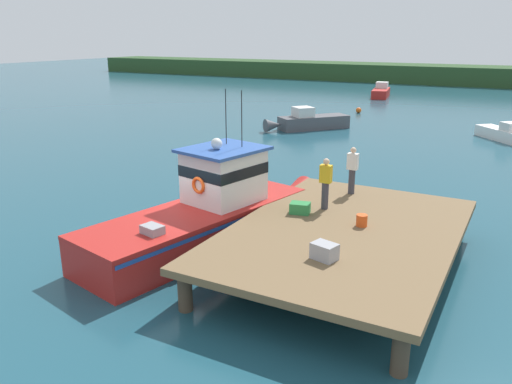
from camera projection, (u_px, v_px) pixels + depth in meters
name	position (u px, v px, depth m)	size (l,w,h in m)	color
ground_plane	(205.00, 238.00, 17.02)	(200.00, 200.00, 0.00)	#1E4C5B
dock	(344.00, 233.00, 14.53)	(6.00, 9.00, 1.20)	#4C3D2D
main_fishing_boat	(211.00, 211.00, 16.52)	(4.21, 9.96, 4.80)	red
crate_stack_near_edge	(300.00, 208.00, 15.74)	(0.60, 0.44, 0.33)	#2D8442
crate_stack_mid_dock	(324.00, 251.00, 12.51)	(0.60, 0.44, 0.41)	#9E9EA3
bait_bucket	(362.00, 220.00, 14.68)	(0.32, 0.32, 0.34)	#E04C19
deckhand_by_the_boat	(326.00, 183.00, 15.94)	(0.36, 0.22, 1.63)	#383842
deckhand_further_back	(352.00, 169.00, 17.49)	(0.36, 0.22, 1.63)	#383842
moored_boat_near_channel	(506.00, 134.00, 32.33)	(3.94, 4.24, 1.23)	white
moored_boat_far_right	(381.00, 92.00, 55.09)	(2.35, 6.16, 1.54)	red
moored_boat_off_the_point	(308.00, 121.00, 36.30)	(4.96, 5.63, 1.59)	#4C4C51
mooring_buoy_outer	(359.00, 110.00, 43.85)	(0.47, 0.47, 0.47)	#EA5B19
mooring_buoy_spare_mooring	(241.00, 179.00, 23.05)	(0.44, 0.44, 0.44)	#EA5B19
far_shoreline	(463.00, 75.00, 68.76)	(120.00, 8.00, 2.40)	#284723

